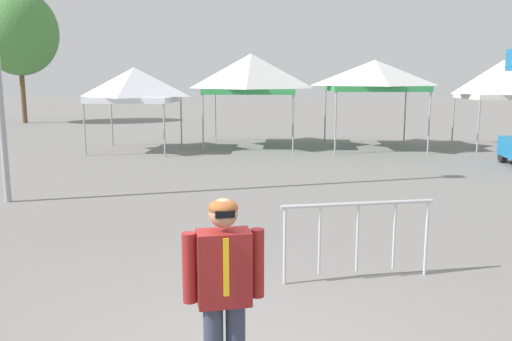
{
  "coord_description": "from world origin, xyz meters",
  "views": [
    {
      "loc": [
        0.29,
        -4.41,
        2.7
      ],
      "look_at": [
        -0.07,
        3.57,
        1.3
      ],
      "focal_mm": 37.37,
      "sensor_mm": 36.0,
      "label": 1
    }
  ],
  "objects": [
    {
      "name": "person_foreground",
      "position": [
        -0.15,
        -0.43,
        1.03
      ],
      "size": [
        0.63,
        0.34,
        1.78
      ],
      "color": "#33384C",
      "rests_on": "ground"
    },
    {
      "name": "canopy_tent_left_of_center",
      "position": [
        -5.05,
        15.09,
        2.43
      ],
      "size": [
        3.02,
        3.02,
        3.06
      ],
      "color": "#9E9EA3",
      "rests_on": "ground"
    },
    {
      "name": "canopy_tent_behind_left",
      "position": [
        -0.86,
        16.62,
        2.85
      ],
      "size": [
        3.53,
        3.53,
        3.61
      ],
      "color": "#9E9EA3",
      "rests_on": "ground"
    },
    {
      "name": "canopy_tent_far_right",
      "position": [
        3.86,
        16.27,
        2.78
      ],
      "size": [
        3.57,
        3.57,
        3.36
      ],
      "color": "#9E9EA3",
      "rests_on": "ground"
    },
    {
      "name": "crowd_barrier_near_person",
      "position": [
        1.33,
        2.5,
        0.75
      ],
      "size": [
        2.06,
        0.51,
        1.08
      ],
      "color": "#B7BABF",
      "rests_on": "ground"
    },
    {
      "name": "canopy_tent_behind_right",
      "position": [
        8.78,
        16.59,
        2.62
      ],
      "size": [
        2.85,
        2.85,
        3.37
      ],
      "color": "#9E9EA3",
      "rests_on": "ground"
    },
    {
      "name": "tree_behind_tents_left",
      "position": [
        -15.05,
        26.98,
        5.29
      ],
      "size": [
        4.52,
        4.52,
        7.79
      ],
      "color": "brown",
      "rests_on": "ground"
    }
  ]
}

